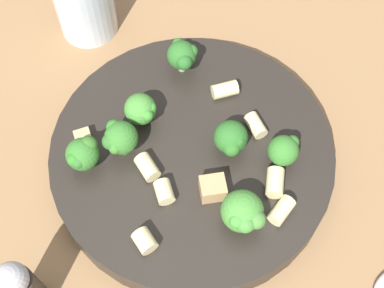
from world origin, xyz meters
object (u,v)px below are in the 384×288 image
broccoli_floret_0 (119,138)px  rigatoni_4 (282,210)px  broccoli_floret_5 (284,151)px  chicken_chunk_1 (213,188)px  broccoli_floret_2 (141,110)px  rigatoni_5 (166,193)px  rigatoni_3 (147,167)px  pasta_bowl (192,155)px  broccoli_floret_1 (182,55)px  broccoli_floret_3 (231,139)px  rigatoni_0 (145,241)px  drinking_glass (84,3)px  chicken_chunk_0 (83,136)px  broccoli_floret_6 (243,213)px  broccoli_floret_4 (82,154)px  rigatoni_1 (225,90)px  rigatoni_6 (256,125)px  rigatoni_2 (276,181)px

broccoli_floret_0 → rigatoni_4: 0.17m
broccoli_floret_5 → chicken_chunk_1: size_ratio=1.49×
broccoli_floret_2 → rigatoni_5: bearing=-45.1°
broccoli_floret_0 → rigatoni_3: 0.04m
pasta_bowl → rigatoni_4: (0.11, -0.02, 0.02)m
broccoli_floret_1 → chicken_chunk_1: bearing=-51.1°
pasta_bowl → rigatoni_4: size_ratio=10.61×
broccoli_floret_3 → rigatoni_0: 0.13m
drinking_glass → chicken_chunk_0: bearing=-57.6°
broccoli_floret_6 → chicken_chunk_0: (-0.18, 0.01, -0.02)m
broccoli_floret_6 → rigatoni_3: bearing=176.6°
rigatoni_3 → drinking_glass: 0.23m
rigatoni_0 → broccoli_floret_4: bearing=154.8°
broccoli_floret_2 → rigatoni_1: broccoli_floret_2 is taller
broccoli_floret_5 → broccoli_floret_6: broccoli_floret_6 is taller
rigatoni_6 → chicken_chunk_1: size_ratio=1.04×
broccoli_floret_2 → broccoli_floret_3: (0.09, 0.01, -0.00)m
pasta_bowl → rigatoni_1: rigatoni_1 is taller
broccoli_floret_1 → broccoli_floret_3: (0.09, -0.07, -0.00)m
rigatoni_4 → broccoli_floret_1: bearing=146.5°
broccoli_floret_3 → broccoli_floret_4: same height
rigatoni_2 → drinking_glass: drinking_glass is taller
rigatoni_4 → drinking_glass: size_ratio=0.28×
broccoli_floret_2 → pasta_bowl: bearing=-5.1°
rigatoni_4 → broccoli_floret_0: bearing=-176.1°
broccoli_floret_3 → rigatoni_6: size_ratio=1.55×
pasta_bowl → chicken_chunk_1: chicken_chunk_1 is taller
rigatoni_5 → broccoli_floret_6: bearing=7.0°
broccoli_floret_5 → rigatoni_2: (0.01, -0.03, -0.01)m
broccoli_floret_0 → rigatoni_0: bearing=-47.0°
pasta_bowl → broccoli_floret_0: 0.08m
broccoli_floret_3 → chicken_chunk_1: size_ratio=1.62×
broccoli_floret_6 → drinking_glass: size_ratio=0.45×
broccoli_floret_3 → rigatoni_2: broccoli_floret_3 is taller
broccoli_floret_3 → broccoli_floret_4: 0.14m
broccoli_floret_5 → rigatoni_2: size_ratio=1.32×
broccoli_floret_1 → broccoli_floret_5: size_ratio=1.10×
broccoli_floret_5 → rigatoni_1: bearing=151.1°
rigatoni_6 → chicken_chunk_1: 0.08m
rigatoni_2 → broccoli_floret_6: bearing=-104.3°
rigatoni_3 → pasta_bowl: bearing=57.0°
drinking_glass → broccoli_floret_5: bearing=-16.0°
rigatoni_3 → broccoli_floret_5: bearing=32.5°
broccoli_floret_4 → chicken_chunk_1: 0.13m
broccoli_floret_0 → chicken_chunk_1: broccoli_floret_0 is taller
pasta_bowl → drinking_glass: (-0.20, 0.11, 0.02)m
broccoli_floret_0 → broccoli_floret_5: (0.15, 0.06, -0.01)m
chicken_chunk_1 → rigatoni_3: bearing=-172.8°
rigatoni_4 → rigatoni_5: rigatoni_5 is taller
broccoli_floret_0 → pasta_bowl: bearing=29.5°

